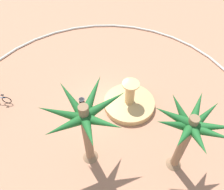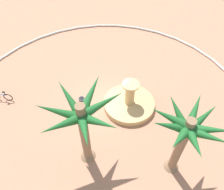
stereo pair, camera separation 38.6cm
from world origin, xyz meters
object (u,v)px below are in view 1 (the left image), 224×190
palm_tree_near_fountain (190,130)px  bicycle_red_frame (0,99)px  fountain (129,103)px  palm_tree_by_curb (85,121)px  trash_bin (82,102)px

palm_tree_near_fountain → bicycle_red_frame: size_ratio=3.42×
fountain → bicycle_red_frame: fountain is taller
fountain → palm_tree_by_curb: bearing=5.9°
trash_bin → palm_tree_near_fountain: bearing=89.7°
palm_tree_near_fountain → palm_tree_by_curb: (2.73, -4.34, 0.04)m
palm_tree_by_curb → trash_bin: palm_tree_by_curb is taller
fountain → trash_bin: bearing=-52.0°
palm_tree_by_curb → palm_tree_near_fountain: bearing=122.1°
bicycle_red_frame → fountain: bearing=126.3°
palm_tree_by_curb → bicycle_red_frame: size_ratio=3.56×
palm_tree_by_curb → trash_bin: 5.53m
palm_tree_near_fountain → trash_bin: (-0.03, -7.62, -3.45)m
fountain → palm_tree_near_fountain: bearing=65.6°
palm_tree_by_curb → trash_bin: (-2.76, -3.28, -3.49)m
fountain → palm_tree_by_curb: palm_tree_by_curb is taller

